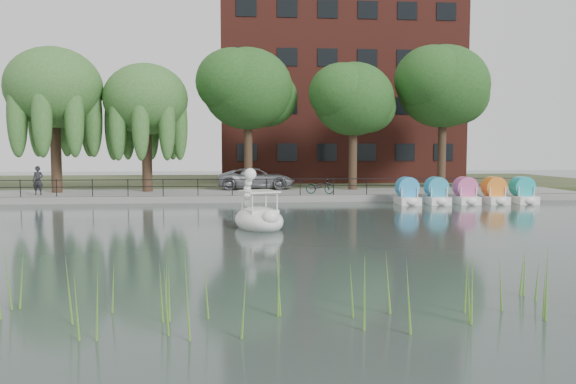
{
  "coord_description": "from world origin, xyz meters",
  "views": [
    {
      "loc": [
        -1.49,
        -19.68,
        3.13
      ],
      "look_at": [
        0.5,
        4.0,
        1.3
      ],
      "focal_mm": 35.0,
      "sensor_mm": 36.0,
      "label": 1
    }
  ],
  "objects": [
    {
      "name": "ground_plane",
      "position": [
        0.0,
        0.0,
        0.0
      ],
      "size": [
        120.0,
        120.0,
        0.0
      ],
      "primitive_type": "plane",
      "color": "#404F4B"
    },
    {
      "name": "promenade",
      "position": [
        0.0,
        16.0,
        0.2
      ],
      "size": [
        40.0,
        6.0,
        0.4
      ],
      "primitive_type": "cube",
      "color": "gray",
      "rests_on": "ground_plane"
    },
    {
      "name": "kerb",
      "position": [
        0.0,
        13.05,
        0.2
      ],
      "size": [
        40.0,
        0.25,
        0.4
      ],
      "primitive_type": "cube",
      "color": "gray",
      "rests_on": "ground_plane"
    },
    {
      "name": "land_strip",
      "position": [
        0.0,
        30.0,
        0.18
      ],
      "size": [
        60.0,
        22.0,
        0.36
      ],
      "primitive_type": "cube",
      "color": "#47512D",
      "rests_on": "ground_plane"
    },
    {
      "name": "railing",
      "position": [
        0.0,
        13.25,
        1.15
      ],
      "size": [
        32.0,
        0.05,
        1.0
      ],
      "color": "black",
      "rests_on": "promenade"
    },
    {
      "name": "apartment_building",
      "position": [
        7.0,
        29.97,
        9.36
      ],
      "size": [
        20.0,
        10.07,
        18.0
      ],
      "color": "#4C1E16",
      "rests_on": "land_strip"
    },
    {
      "name": "willow_left",
      "position": [
        -13.0,
        16.5,
        6.87
      ],
      "size": [
        5.88,
        5.88,
        9.01
      ],
      "color": "#473323",
      "rests_on": "promenade"
    },
    {
      "name": "willow_mid",
      "position": [
        -7.5,
        17.0,
        6.25
      ],
      "size": [
        5.32,
        5.32,
        8.15
      ],
      "color": "#473323",
      "rests_on": "promenade"
    },
    {
      "name": "broadleaf_center",
      "position": [
        -1.0,
        18.0,
        7.06
      ],
      "size": [
        6.0,
        6.0,
        9.25
      ],
      "color": "#473323",
      "rests_on": "promenade"
    },
    {
      "name": "broadleaf_right",
      "position": [
        6.0,
        17.5,
        6.39
      ],
      "size": [
        5.4,
        5.4,
        8.32
      ],
      "color": "#473323",
      "rests_on": "promenade"
    },
    {
      "name": "broadleaf_far",
      "position": [
        12.5,
        18.5,
        7.4
      ],
      "size": [
        6.3,
        6.3,
        9.71
      ],
      "color": "#473323",
      "rests_on": "promenade"
    },
    {
      "name": "minivan",
      "position": [
        -0.47,
        18.39,
        1.24
      ],
      "size": [
        2.86,
        6.06,
        1.67
      ],
      "primitive_type": "imported",
      "rotation": [
        0.0,
        0.0,
        1.59
      ],
      "color": "gray",
      "rests_on": "promenade"
    },
    {
      "name": "bicycle",
      "position": [
        3.31,
        14.11,
        0.9
      ],
      "size": [
        1.06,
        1.82,
        1.0
      ],
      "primitive_type": "imported",
      "rotation": [
        0.0,
        0.0,
        1.28
      ],
      "color": "gray",
      "rests_on": "promenade"
    },
    {
      "name": "pedestrian",
      "position": [
        -13.45,
        14.51,
        1.39
      ],
      "size": [
        0.74,
        0.53,
        1.98
      ],
      "primitive_type": "imported",
      "rotation": [
        0.0,
        0.0,
        6.22
      ],
      "color": "black",
      "rests_on": "promenade"
    },
    {
      "name": "swan_boat",
      "position": [
        -0.81,
        2.36,
        0.51
      ],
      "size": [
        2.59,
        3.2,
        2.35
      ],
      "rotation": [
        0.0,
        0.0,
        0.35
      ],
      "color": "white",
      "rests_on": "ground_plane"
    },
    {
      "name": "pedal_boat_row",
      "position": [
        11.31,
        11.33,
        0.61
      ],
      "size": [
        7.95,
        1.7,
        1.4
      ],
      "color": "white",
      "rests_on": "ground_plane"
    },
    {
      "name": "reed_bank",
      "position": [
        2.0,
        -9.5,
        0.6
      ],
      "size": [
        24.0,
        2.4,
        1.2
      ],
      "color": "#669938",
      "rests_on": "ground_plane"
    }
  ]
}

